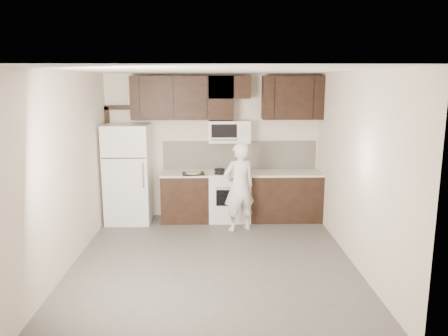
{
  "coord_description": "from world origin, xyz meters",
  "views": [
    {
      "loc": [
        0.02,
        -5.93,
        2.56
      ],
      "look_at": [
        0.18,
        0.9,
        1.19
      ],
      "focal_mm": 35.0,
      "sensor_mm": 36.0,
      "label": 1
    }
  ],
  "objects_px": {
    "stove": "(229,196)",
    "microwave": "(229,131)",
    "refrigerator": "(128,174)",
    "person": "(239,187)"
  },
  "relations": [
    {
      "from": "stove",
      "to": "refrigerator",
      "type": "height_order",
      "value": "refrigerator"
    },
    {
      "from": "stove",
      "to": "microwave",
      "type": "relative_size",
      "value": 1.24
    },
    {
      "from": "microwave",
      "to": "refrigerator",
      "type": "height_order",
      "value": "microwave"
    },
    {
      "from": "stove",
      "to": "person",
      "type": "relative_size",
      "value": 0.61
    },
    {
      "from": "microwave",
      "to": "person",
      "type": "xyz_separation_m",
      "value": [
        0.15,
        -0.73,
        -0.88
      ]
    },
    {
      "from": "refrigerator",
      "to": "person",
      "type": "xyz_separation_m",
      "value": [
        2.0,
        -0.56,
        -0.13
      ]
    },
    {
      "from": "microwave",
      "to": "refrigerator",
      "type": "bearing_deg",
      "value": -174.85
    },
    {
      "from": "microwave",
      "to": "refrigerator",
      "type": "xyz_separation_m",
      "value": [
        -1.85,
        -0.17,
        -0.75
      ]
    },
    {
      "from": "refrigerator",
      "to": "microwave",
      "type": "bearing_deg",
      "value": 5.15
    },
    {
      "from": "stove",
      "to": "microwave",
      "type": "height_order",
      "value": "microwave"
    }
  ]
}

